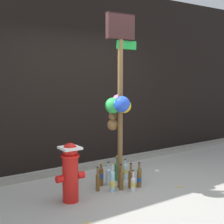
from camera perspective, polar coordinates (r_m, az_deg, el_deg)
The scene contains 19 objects.
ground_plane at distance 4.75m, azimuth 4.25°, elevation -13.85°, with size 14.00×14.00×0.00m, color #9E9B93.
building_wall at distance 6.01m, azimuth -6.82°, elevation 6.34°, with size 10.00×0.20×3.28m.
curb_strip at distance 5.80m, azimuth -4.26°, elevation -9.65°, with size 8.00×0.12×0.08m, color gray.
memorial_post at distance 4.60m, azimuth 1.23°, elevation 3.56°, with size 0.51×0.48×2.52m.
fire_hydrant at distance 4.30m, azimuth -7.39°, elevation -10.32°, with size 0.40×0.26×0.78m.
bottle_0 at distance 4.84m, azimuth 3.35°, elevation -11.56°, with size 0.08×0.08×0.38m.
bottle_1 at distance 4.97m, azimuth -0.62°, elevation -11.24°, with size 0.08×0.08×0.36m.
bottle_2 at distance 4.88m, azimuth 4.83°, elevation -11.50°, with size 0.07×0.07×0.38m.
bottle_3 at distance 4.92m, azimuth -1.96°, elevation -11.25°, with size 0.07×0.07×0.35m.
bottle_4 at distance 5.00m, azimuth 4.91°, elevation -11.18°, with size 0.06×0.06×0.34m.
bottle_5 at distance 4.71m, azimuth 3.75°, elevation -12.52°, with size 0.07×0.07×0.31m.
bottle_6 at distance 4.68m, azimuth 0.04°, elevation -12.16°, with size 0.07×0.07×0.40m.
bottle_7 at distance 5.20m, azimuth 2.33°, elevation -10.40°, with size 0.06×0.06×0.33m.
bottle_8 at distance 4.75m, azimuth 1.65°, elevation -11.85°, with size 0.06×0.06×0.38m.
bottle_9 at distance 4.72m, azimuth -2.55°, elevation -12.16°, with size 0.06×0.06×0.35m.
bottle_10 at distance 5.16m, azimuth 0.90°, elevation -10.38°, with size 0.08×0.08×0.39m.
litter_0 at distance 5.75m, azimuth 7.99°, elevation -10.22°, with size 0.12×0.07×0.01m, color silver.
litter_2 at distance 5.03m, azimuth 11.82°, elevation -12.79°, with size 0.09×0.09×0.01m, color tan.
litter_3 at distance 5.27m, azimuth -16.84°, elevation -12.01°, with size 0.13×0.05×0.01m, color tan.
Camera 1 is at (-2.80, -3.46, 1.66)m, focal length 51.62 mm.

